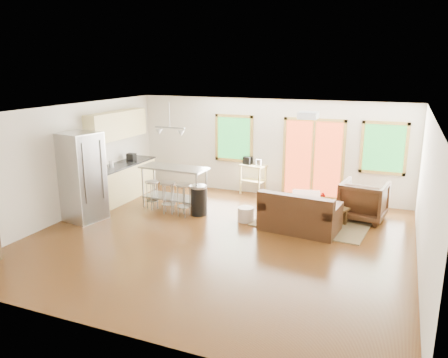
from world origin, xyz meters
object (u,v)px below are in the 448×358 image
at_px(coffee_table, 323,208).
at_px(refrigerator, 82,177).
at_px(loveseat, 299,215).
at_px(island, 174,180).
at_px(ottoman, 306,202).
at_px(armchair, 364,199).
at_px(rug, 313,221).
at_px(kitchen_cart, 252,169).

distance_m(coffee_table, refrigerator, 5.48).
relative_size(loveseat, refrigerator, 0.85).
bearing_deg(island, loveseat, -6.09).
bearing_deg(ottoman, island, -161.70).
bearing_deg(island, armchair, 11.78).
xyz_separation_m(rug, loveseat, (-0.19, -0.67, 0.33)).
bearing_deg(rug, refrigerator, -159.72).
bearing_deg(rug, island, -174.46).
bearing_deg(kitchen_cart, rug, -38.24).
distance_m(coffee_table, island, 3.63).
bearing_deg(rug, ottoman, 115.69).
height_order(ottoman, refrigerator, refrigerator).
relative_size(loveseat, ottoman, 2.56).
bearing_deg(rug, armchair, 30.15).
distance_m(coffee_table, armchair, 1.02).
bearing_deg(refrigerator, island, 55.29).
distance_m(loveseat, ottoman, 1.36).
height_order(armchair, ottoman, armchair).
bearing_deg(coffee_table, armchair, 37.28).
distance_m(loveseat, coffee_table, 0.76).
xyz_separation_m(rug, armchair, (1.01, 0.59, 0.49)).
bearing_deg(kitchen_cart, refrigerator, -130.62).
bearing_deg(ottoman, coffee_table, -52.55).
bearing_deg(island, ottoman, 18.30).
distance_m(armchair, kitchen_cart, 3.18).
relative_size(coffee_table, kitchen_cart, 1.13).
bearing_deg(ottoman, armchair, -3.99).
xyz_separation_m(coffee_table, kitchen_cart, (-2.22, 1.60, 0.36)).
bearing_deg(rug, kitchen_cart, 141.76).
distance_m(refrigerator, kitchen_cart, 4.49).
bearing_deg(coffee_table, island, -175.13).
relative_size(rug, island, 1.44).
xyz_separation_m(loveseat, coffee_table, (0.40, 0.65, 0.01)).
relative_size(armchair, kitchen_cart, 0.96).
bearing_deg(kitchen_cart, armchair, -18.17).
height_order(rug, armchair, armchair).
xyz_separation_m(loveseat, armchair, (1.20, 1.26, 0.15)).
bearing_deg(kitchen_cart, ottoman, -28.15).
relative_size(rug, armchair, 2.44).
xyz_separation_m(refrigerator, island, (1.53, 1.49, -0.29)).
bearing_deg(kitchen_cart, coffee_table, -35.86).
bearing_deg(island, rug, 5.54).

